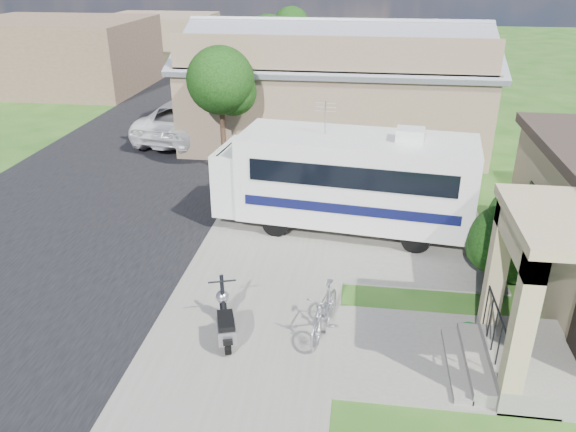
# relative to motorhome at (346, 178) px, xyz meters

# --- Properties ---
(ground) EXTENTS (120.00, 120.00, 0.00)m
(ground) POSITION_rel_motorhome_xyz_m (-0.88, -4.64, -1.60)
(ground) COLOR #1F4813
(street_slab) EXTENTS (9.00, 80.00, 0.02)m
(street_slab) POSITION_rel_motorhome_xyz_m (-8.38, 5.36, -1.59)
(street_slab) COLOR black
(street_slab) RESTS_ON ground
(sidewalk_slab) EXTENTS (4.00, 80.00, 0.06)m
(sidewalk_slab) POSITION_rel_motorhome_xyz_m (-1.88, 5.36, -1.57)
(sidewalk_slab) COLOR slate
(sidewalk_slab) RESTS_ON ground
(driveway_slab) EXTENTS (7.00, 6.00, 0.05)m
(driveway_slab) POSITION_rel_motorhome_xyz_m (0.62, -0.14, -1.57)
(driveway_slab) COLOR slate
(driveway_slab) RESTS_ON ground
(walk_slab) EXTENTS (4.00, 3.00, 0.05)m
(walk_slab) POSITION_rel_motorhome_xyz_m (2.12, -5.64, -1.57)
(walk_slab) COLOR slate
(walk_slab) RESTS_ON ground
(warehouse) EXTENTS (12.50, 8.40, 5.04)m
(warehouse) POSITION_rel_motorhome_xyz_m (-0.88, 9.32, 0.39)
(warehouse) COLOR #7C664E
(warehouse) RESTS_ON ground
(distant_bldg_far) EXTENTS (10.00, 8.00, 4.00)m
(distant_bldg_far) POSITION_rel_motorhome_xyz_m (-17.88, 17.36, 0.40)
(distant_bldg_far) COLOR brown
(distant_bldg_far) RESTS_ON ground
(distant_bldg_near) EXTENTS (8.00, 7.00, 3.20)m
(distant_bldg_near) POSITION_rel_motorhome_xyz_m (-15.88, 29.36, 0.00)
(distant_bldg_near) COLOR #7C664E
(distant_bldg_near) RESTS_ON ground
(street_tree_a) EXTENTS (2.44, 2.40, 4.58)m
(street_tree_a) POSITION_rel_motorhome_xyz_m (-4.58, 4.41, 1.65)
(street_tree_a) COLOR black
(street_tree_a) RESTS_ON ground
(street_tree_b) EXTENTS (2.44, 2.40, 4.73)m
(street_tree_b) POSITION_rel_motorhome_xyz_m (-4.58, 14.41, 1.79)
(street_tree_b) COLOR black
(street_tree_b) RESTS_ON ground
(street_tree_c) EXTENTS (2.44, 2.40, 4.42)m
(street_tree_c) POSITION_rel_motorhome_xyz_m (-4.58, 23.41, 1.51)
(street_tree_c) COLOR black
(street_tree_c) RESTS_ON ground
(motorhome) EXTENTS (7.48, 3.10, 3.72)m
(motorhome) POSITION_rel_motorhome_xyz_m (0.00, 0.00, 0.00)
(motorhome) COLOR silver
(motorhome) RESTS_ON ground
(shrub) EXTENTS (2.00, 1.91, 2.45)m
(shrub) POSITION_rel_motorhome_xyz_m (4.02, -2.54, -0.34)
(shrub) COLOR black
(shrub) RESTS_ON ground
(scooter) EXTENTS (0.82, 1.64, 1.11)m
(scooter) POSITION_rel_motorhome_xyz_m (-2.20, -5.73, -1.11)
(scooter) COLOR black
(scooter) RESTS_ON ground
(bicycle) EXTENTS (0.89, 1.93, 1.12)m
(bicycle) POSITION_rel_motorhome_xyz_m (-0.18, -5.25, -1.04)
(bicycle) COLOR #98979E
(bicycle) RESTS_ON ground
(pickup_truck) EXTENTS (3.83, 6.56, 1.72)m
(pickup_truck) POSITION_rel_motorhome_xyz_m (-7.17, 8.34, -0.74)
(pickup_truck) COLOR silver
(pickup_truck) RESTS_ON ground
(van) EXTENTS (3.24, 6.85, 1.93)m
(van) POSITION_rel_motorhome_xyz_m (-7.48, 15.92, -0.63)
(van) COLOR silver
(van) RESTS_ON ground
(garden_hose) EXTENTS (0.35, 0.35, 0.16)m
(garden_hose) POSITION_rel_motorhome_xyz_m (2.92, -4.78, -1.52)
(garden_hose) COLOR #146422
(garden_hose) RESTS_ON ground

